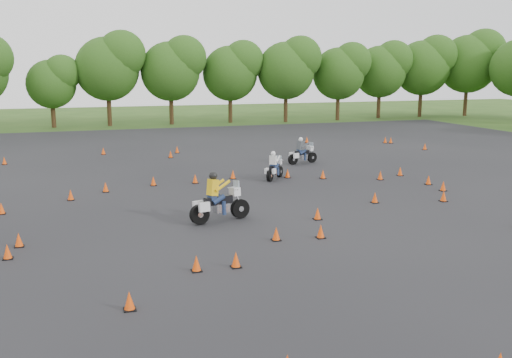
# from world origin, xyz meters

# --- Properties ---
(ground) EXTENTS (140.00, 140.00, 0.00)m
(ground) POSITION_xyz_m (0.00, 0.00, 0.00)
(ground) COLOR #2D5119
(ground) RESTS_ON ground
(asphalt_pad) EXTENTS (62.00, 62.00, 0.00)m
(asphalt_pad) POSITION_xyz_m (0.00, 6.00, 0.01)
(asphalt_pad) COLOR black
(asphalt_pad) RESTS_ON ground
(treeline) EXTENTS (87.02, 32.57, 10.77)m
(treeline) POSITION_xyz_m (5.07, 35.00, 4.62)
(treeline) COLOR #284F16
(treeline) RESTS_ON ground
(traffic_cones) EXTENTS (36.44, 33.41, 0.45)m
(traffic_cones) POSITION_xyz_m (-0.63, 6.13, 0.23)
(traffic_cones) COLOR #F44B0A
(traffic_cones) RESTS_ON asphalt_pad
(rider_grey) EXTENTS (2.20, 1.18, 1.63)m
(rider_grey) POSITION_xyz_m (6.14, 13.61, 0.82)
(rider_grey) COLOR #404448
(rider_grey) RESTS_ON ground
(rider_yellow) EXTENTS (2.60, 1.32, 1.92)m
(rider_yellow) POSITION_xyz_m (-2.00, 2.21, 0.97)
(rider_yellow) COLOR gold
(rider_yellow) RESTS_ON ground
(rider_white) EXTENTS (1.74, 1.84, 1.50)m
(rider_white) POSITION_xyz_m (2.84, 9.48, 0.75)
(rider_white) COLOR silver
(rider_white) RESTS_ON ground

